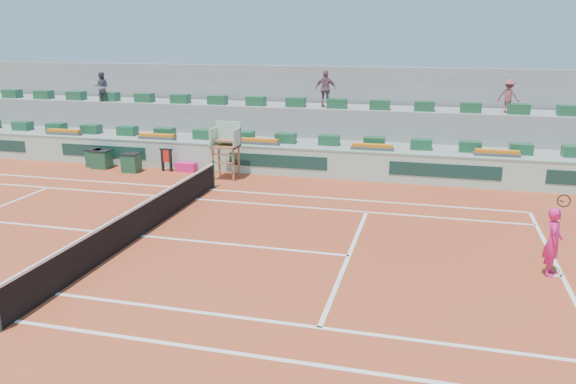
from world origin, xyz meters
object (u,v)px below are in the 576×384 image
player_bag (186,167)px  drink_cooler_a (131,163)px  tennis_player (553,241)px  umpire_chair (226,142)px

player_bag → drink_cooler_a: size_ratio=1.08×
tennis_player → drink_cooler_a: bearing=155.5°
player_bag → umpire_chair: 2.66m
tennis_player → umpire_chair: bearing=147.3°
umpire_chair → player_bag: bearing=164.4°
player_bag → drink_cooler_a: (-2.31, -0.70, 0.22)m
player_bag → tennis_player: tennis_player is taller
drink_cooler_a → tennis_player: size_ratio=0.37×
drink_cooler_a → tennis_player: 17.70m
umpire_chair → drink_cooler_a: umpire_chair is taller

